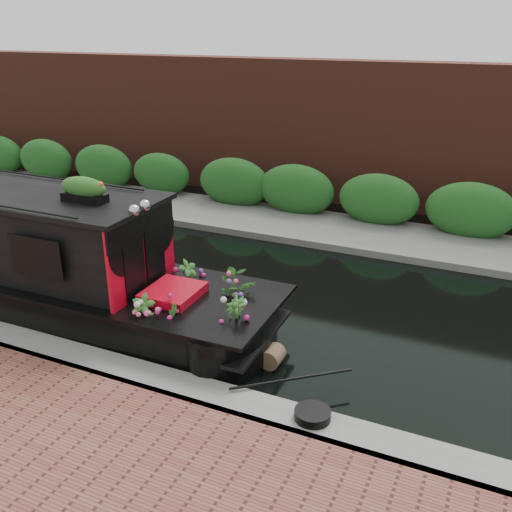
% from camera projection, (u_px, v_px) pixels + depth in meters
% --- Properties ---
extents(ground, '(80.00, 80.00, 0.00)m').
position_uv_depth(ground, '(212.00, 290.00, 11.35)').
color(ground, black).
rests_on(ground, ground).
extents(near_bank_coping, '(40.00, 0.60, 0.50)m').
position_uv_depth(near_bank_coping, '(106.00, 377.00, 8.57)').
color(near_bank_coping, gray).
rests_on(near_bank_coping, ground).
extents(far_bank_path, '(40.00, 2.40, 0.34)m').
position_uv_depth(far_bank_path, '(289.00, 227.00, 14.88)').
color(far_bank_path, '#62625E').
rests_on(far_bank_path, ground).
extents(far_hedge, '(40.00, 1.10, 2.80)m').
position_uv_depth(far_hedge, '(301.00, 217.00, 15.64)').
color(far_hedge, '#1E531C').
rests_on(far_hedge, ground).
extents(far_brick_wall, '(40.00, 1.00, 8.00)m').
position_uv_depth(far_brick_wall, '(325.00, 197.00, 17.41)').
color(far_brick_wall, '#55271C').
rests_on(far_brick_wall, ground).
extents(rope_fender, '(0.32, 0.35, 0.32)m').
position_uv_depth(rope_fender, '(273.00, 357.00, 8.80)').
color(rope_fender, brown).
rests_on(rope_fender, ground).
extents(coiled_mooring_rope, '(0.47, 0.47, 0.12)m').
position_uv_depth(coiled_mooring_rope, '(313.00, 414.00, 7.26)').
color(coiled_mooring_rope, black).
rests_on(coiled_mooring_rope, near_bank_coping).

